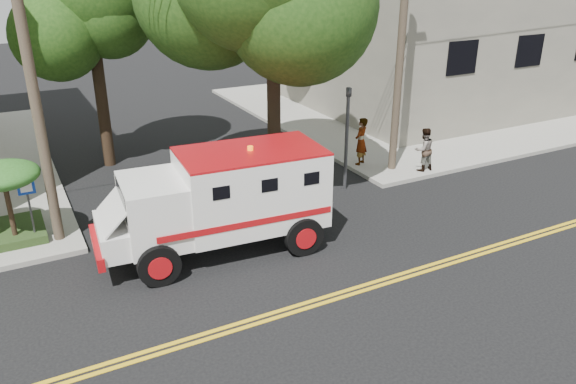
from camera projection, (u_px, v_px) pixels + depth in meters
ground at (339, 296)px, 13.55m from camera, size 100.00×100.00×0.00m
sidewalk_ne at (416, 106)px, 30.30m from camera, size 17.00×17.00×0.15m
building_right at (437, 45)px, 30.15m from camera, size 14.00×12.00×6.00m
utility_pole_left at (33, 87)px, 14.30m from camera, size 0.28×0.28×9.00m
utility_pole_right at (401, 51)px, 19.55m from camera, size 0.28×0.28×9.00m
tree_left at (101, 12)px, 19.79m from camera, size 4.48×4.20×7.70m
traffic_signal at (347, 128)px, 18.87m from camera, size 0.15×0.18×3.60m
accessibility_sign at (29, 201)px, 15.40m from camera, size 0.45×0.10×2.02m
armored_truck at (224, 197)px, 15.09m from camera, size 6.33×2.89×2.81m
pedestrian_a at (361, 141)px, 21.32m from camera, size 0.80×0.72×1.83m
pedestrian_b at (424, 149)px, 20.73m from camera, size 0.81×0.65×1.63m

